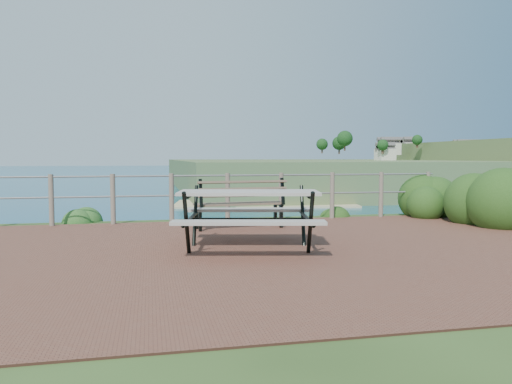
# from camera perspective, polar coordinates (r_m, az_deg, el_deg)

# --- Properties ---
(ground) EXTENTS (10.00, 7.00, 0.12)m
(ground) POSITION_cam_1_polar(r_m,az_deg,el_deg) (7.18, 0.88, -6.82)
(ground) COLOR brown
(ground) RESTS_ON ground
(ocean) EXTENTS (1200.00, 1200.00, 0.00)m
(ocean) POSITION_cam_1_polar(r_m,az_deg,el_deg) (206.89, -11.64, 3.54)
(ocean) COLOR #156680
(ocean) RESTS_ON ground
(safety_railing) EXTENTS (9.40, 0.10, 1.00)m
(safety_railing) POSITION_cam_1_polar(r_m,az_deg,el_deg) (10.38, -3.26, -0.29)
(safety_railing) COLOR #6B5B4C
(safety_railing) RESTS_ON ground
(picnic_table) EXTENTS (2.12, 1.71, 0.84)m
(picnic_table) POSITION_cam_1_polar(r_m,az_deg,el_deg) (7.20, -0.83, -2.47)
(picnic_table) COLOR gray
(picnic_table) RESTS_ON ground
(park_bench) EXTENTS (1.71, 0.59, 0.95)m
(park_bench) POSITION_cam_1_polar(r_m,az_deg,el_deg) (9.30, -1.93, -0.47)
(park_bench) COLOR brown
(park_bench) RESTS_ON ground
(shrub_right_front) EXTENTS (1.35, 1.35, 1.91)m
(shrub_right_front) POSITION_cam_1_polar(r_m,az_deg,el_deg) (11.09, 25.85, -3.39)
(shrub_right_front) COLOR #234515
(shrub_right_front) RESTS_ON ground
(shrub_right_edge) EXTENTS (1.14, 1.14, 1.63)m
(shrub_right_edge) POSITION_cam_1_polar(r_m,az_deg,el_deg) (11.95, 19.63, -2.71)
(shrub_right_edge) COLOR #234515
(shrub_right_edge) RESTS_ON ground
(shrub_lip_west) EXTENTS (0.76, 0.76, 0.50)m
(shrub_lip_west) POSITION_cam_1_polar(r_m,az_deg,el_deg) (11.11, -18.62, -3.19)
(shrub_lip_west) COLOR #215A23
(shrub_lip_west) RESTS_ON ground
(shrub_lip_east) EXTENTS (0.75, 0.75, 0.48)m
(shrub_lip_east) POSITION_cam_1_polar(r_m,az_deg,el_deg) (11.47, 8.78, -2.80)
(shrub_lip_east) COLOR #234515
(shrub_lip_east) RESTS_ON ground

